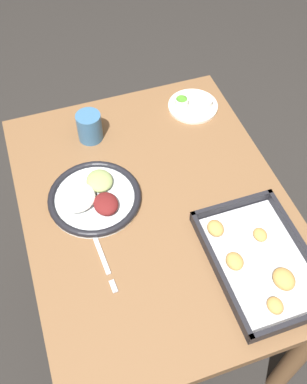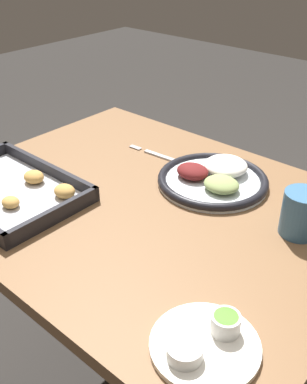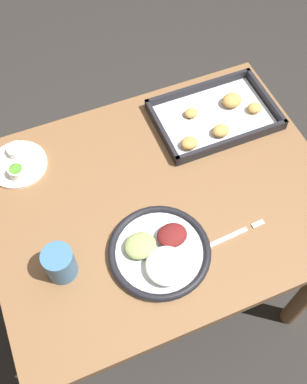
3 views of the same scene
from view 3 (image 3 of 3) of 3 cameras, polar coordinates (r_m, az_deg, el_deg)
name	(u,v)px [view 3 (image 3 of 3)]	position (r m, az deg, el deg)	size (l,w,h in m)	color
ground_plane	(158,285)	(1.89, 0.60, -11.73)	(8.00, 8.00, 0.00)	#282623
dining_table	(160,218)	(1.35, 0.82, -3.29)	(0.95, 0.73, 0.72)	brown
dinner_plate	(160,252)	(1.14, 0.82, -7.66)	(0.26, 0.26, 0.05)	silver
fork	(225,239)	(1.18, 9.06, -5.89)	(0.21, 0.03, 0.00)	silver
saucer_plate	(18,163)	(1.33, -16.86, 3.53)	(0.16, 0.16, 0.04)	white
baking_tray	(216,116)	(1.39, 7.90, 9.51)	(0.36, 0.24, 0.04)	black
drinking_cup	(60,263)	(1.12, -11.83, -8.86)	(0.08, 0.08, 0.09)	#38668E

